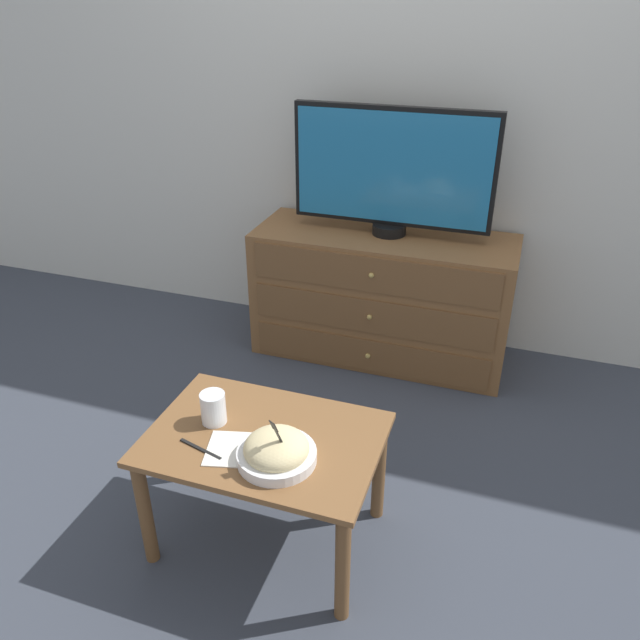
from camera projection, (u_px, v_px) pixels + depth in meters
The scene contains 9 objects.
ground_plane at pixel (393, 329), 3.37m from camera, with size 12.00×12.00×0.00m, color #383D47.
wall_back at pixel (411, 71), 2.77m from camera, with size 12.00×0.05×2.60m.
dresser at pixel (381, 296), 3.01m from camera, with size 1.21×0.46×0.62m.
tv at pixel (393, 170), 2.74m from camera, with size 0.90×0.16×0.57m.
coffee_table at pixel (265, 455), 1.95m from camera, with size 0.72×0.50×0.42m.
takeout_bowl at pixel (276, 451), 1.80m from camera, with size 0.23×0.23×0.17m.
drink_cup at pixel (213, 410), 1.96m from camera, with size 0.08×0.08×0.10m.
napkin at pixel (234, 449), 1.86m from camera, with size 0.19×0.19×0.00m.
knife at pixel (201, 449), 1.86m from camera, with size 0.16×0.05×0.01m.
Camera 1 is at (0.57, -2.91, 1.65)m, focal length 35.00 mm.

